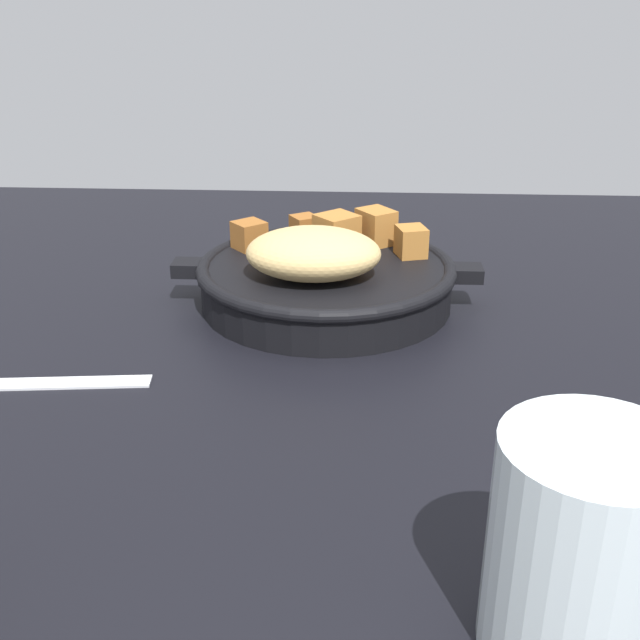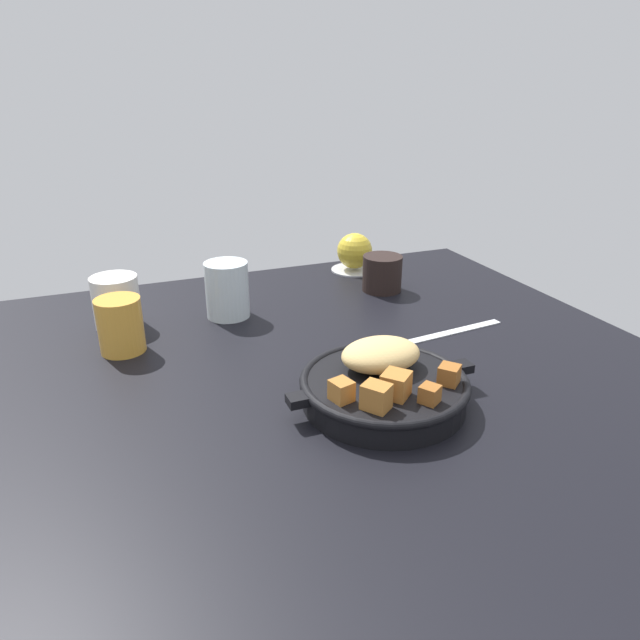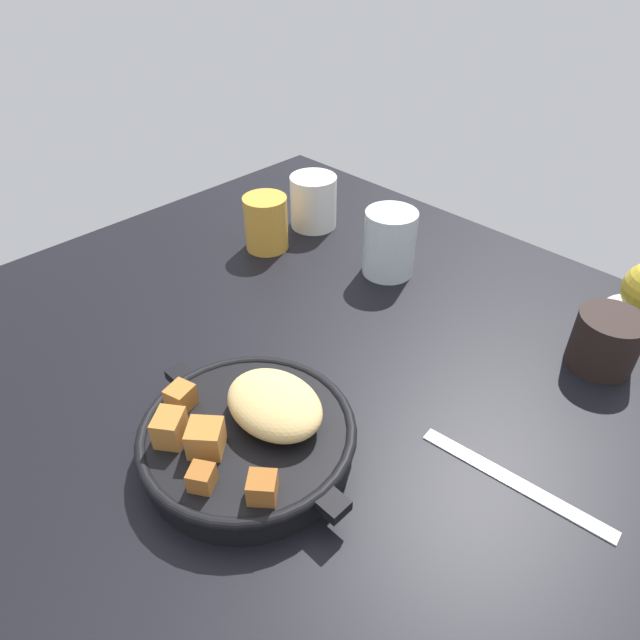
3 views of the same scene
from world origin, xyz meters
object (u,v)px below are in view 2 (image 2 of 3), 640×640
object	(u,v)px
cast_iron_skillet	(384,384)
coffee_mug_dark	(382,273)
juice_glass_amber	(120,325)
ceramic_mug_white	(116,302)
red_apple	(355,251)
water_glass_tall	(227,290)
butter_knife	(453,331)

from	to	relation	value
cast_iron_skillet	coffee_mug_dark	xyz separation A→B (cm)	(19.70, 38.84, 0.80)
juice_glass_amber	ceramic_mug_white	bearing A→B (deg)	89.67
juice_glass_amber	ceramic_mug_white	xyz separation A→B (cm)	(0.06, 10.55, 0.09)
red_apple	juice_glass_amber	bearing A→B (deg)	-154.94
juice_glass_amber	coffee_mug_dark	world-z (taller)	juice_glass_amber
coffee_mug_dark	water_glass_tall	bearing A→B (deg)	-176.43
juice_glass_amber	butter_knife	bearing A→B (deg)	-14.04
ceramic_mug_white	water_glass_tall	bearing A→B (deg)	-7.83
cast_iron_skillet	butter_knife	distance (cm)	26.73
red_apple	juice_glass_amber	world-z (taller)	juice_glass_amber
red_apple	coffee_mug_dark	xyz separation A→B (cm)	(-0.25, -13.74, -0.91)
juice_glass_amber	coffee_mug_dark	size ratio (longest dim) A/B	1.11
juice_glass_amber	ceramic_mug_white	distance (cm)	10.55
butter_knife	juice_glass_amber	world-z (taller)	juice_glass_amber
water_glass_tall	butter_knife	bearing A→B (deg)	-32.13
ceramic_mug_white	butter_knife	bearing A→B (deg)	-24.36
juice_glass_amber	ceramic_mug_white	world-z (taller)	ceramic_mug_white
red_apple	water_glass_tall	bearing A→B (deg)	-153.87
butter_knife	ceramic_mug_white	xyz separation A→B (cm)	(-52.13, 23.61, 4.27)
juice_glass_amber	water_glass_tall	distance (cm)	20.32
red_apple	coffee_mug_dark	distance (cm)	13.78
butter_knife	ceramic_mug_white	world-z (taller)	ceramic_mug_white
butter_knife	juice_glass_amber	bearing A→B (deg)	160.01
red_apple	ceramic_mug_white	world-z (taller)	ceramic_mug_white
water_glass_tall	coffee_mug_dark	world-z (taller)	water_glass_tall
red_apple	coffee_mug_dark	size ratio (longest dim) A/B	0.99
red_apple	water_glass_tall	size ratio (longest dim) A/B	0.77
red_apple	juice_glass_amber	distance (cm)	56.01
butter_knife	water_glass_tall	distance (cm)	39.87
cast_iron_skillet	red_apple	bearing A→B (deg)	69.23
cast_iron_skillet	coffee_mug_dark	bearing A→B (deg)	63.11
cast_iron_skillet	juice_glass_amber	world-z (taller)	juice_glass_amber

